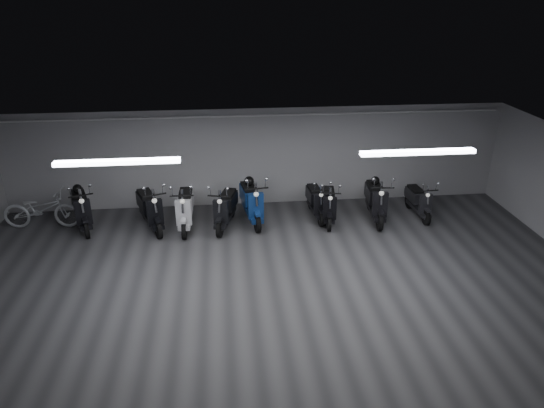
{
  "coord_description": "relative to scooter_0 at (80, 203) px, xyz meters",
  "views": [
    {
      "loc": [
        -0.96,
        -8.39,
        5.88
      ],
      "look_at": [
        0.15,
        2.5,
        1.05
      ],
      "focal_mm": 32.94,
      "sensor_mm": 36.0,
      "label": 1
    }
  ],
  "objects": [
    {
      "name": "scooter_9",
      "position": [
        8.99,
        -0.2,
        -0.12
      ],
      "size": [
        0.64,
        1.64,
        1.2
      ],
      "primitive_type": null,
      "rotation": [
        0.0,
        0.0,
        0.06
      ],
      "color": "black",
      "rests_on": "floor"
    },
    {
      "name": "helmet_1",
      "position": [
        4.38,
        0.22,
        0.34
      ],
      "size": [
        0.27,
        0.27,
        0.27
      ],
      "primitive_type": "sphere",
      "color": "black",
      "rests_on": "scooter_4"
    },
    {
      "name": "scooter_5",
      "position": [
        6.19,
        0.03,
        -0.09
      ],
      "size": [
        0.66,
        1.72,
        1.26
      ],
      "primitive_type": null,
      "rotation": [
        0.0,
        0.0,
        0.06
      ],
      "color": "black",
      "rests_on": "floor"
    },
    {
      "name": "scooter_2",
      "position": [
        2.68,
        -0.24,
        0.0
      ],
      "size": [
        0.68,
        1.95,
        1.44
      ],
      "primitive_type": null,
      "rotation": [
        0.0,
        0.0,
        -0.02
      ],
      "color": "silver",
      "rests_on": "floor"
    },
    {
      "name": "floor",
      "position": [
        4.68,
        -3.83,
        -0.72
      ],
      "size": [
        14.0,
        10.0,
        0.01
      ],
      "primitive_type": "cube",
      "color": "#353537",
      "rests_on": "ground"
    },
    {
      "name": "bicycle",
      "position": [
        -1.06,
        0.15,
        -0.09
      ],
      "size": [
        1.97,
        0.78,
        1.26
      ],
      "primitive_type": "imported",
      "rotation": [
        0.0,
        0.0,
        1.52
      ],
      "color": "silver",
      "rests_on": "floor"
    },
    {
      "name": "scooter_0",
      "position": [
        0.0,
        0.0,
        0.0
      ],
      "size": [
        1.27,
        2.03,
        1.44
      ],
      "primitive_type": null,
      "rotation": [
        0.0,
        0.0,
        0.35
      ],
      "color": "black",
      "rests_on": "floor"
    },
    {
      "name": "scooter_1",
      "position": [
        1.78,
        -0.19,
        0.01
      ],
      "size": [
        1.33,
        2.05,
        1.45
      ],
      "primitive_type": null,
      "rotation": [
        0.0,
        0.0,
        0.38
      ],
      "color": "black",
      "rests_on": "floor"
    },
    {
      "name": "back_wall",
      "position": [
        4.68,
        1.17,
        0.68
      ],
      "size": [
        14.0,
        0.01,
        2.8
      ],
      "primitive_type": "cube",
      "color": "#9F9EA1",
      "rests_on": "ground"
    },
    {
      "name": "scooter_4",
      "position": [
        4.42,
        -0.05,
        0.03
      ],
      "size": [
        0.96,
        2.08,
        1.49
      ],
      "primitive_type": null,
      "rotation": [
        0.0,
        0.0,
        0.15
      ],
      "color": "navy",
      "rests_on": "floor"
    },
    {
      "name": "scooter_8",
      "position": [
        7.75,
        -0.27,
        0.01
      ],
      "size": [
        0.85,
        2.02,
        1.46
      ],
      "primitive_type": null,
      "rotation": [
        0.0,
        0.0,
        -0.1
      ],
      "color": "black",
      "rests_on": "floor"
    },
    {
      "name": "fluor_strip_left",
      "position": [
        1.68,
        -2.83,
        2.02
      ],
      "size": [
        2.4,
        0.18,
        0.08
      ],
      "primitive_type": "cube",
      "color": "white",
      "rests_on": "ceiling"
    },
    {
      "name": "fluor_strip_right",
      "position": [
        7.68,
        -2.83,
        2.02
      ],
      "size": [
        2.4,
        0.18,
        0.08
      ],
      "primitive_type": "cube",
      "color": "white",
      "rests_on": "ceiling"
    },
    {
      "name": "conduit",
      "position": [
        4.68,
        1.09,
        1.9
      ],
      "size": [
        13.6,
        0.05,
        0.05
      ],
      "primitive_type": "cylinder",
      "rotation": [
        0.0,
        1.57,
        0.0
      ],
      "color": "white",
      "rests_on": "back_wall"
    },
    {
      "name": "helmet_0",
      "position": [
        -0.09,
        0.25,
        0.29
      ],
      "size": [
        0.24,
        0.24,
        0.24
      ],
      "primitive_type": "sphere",
      "color": "black",
      "rests_on": "scooter_0"
    },
    {
      "name": "scooter_7",
      "position": [
        6.47,
        -0.26,
        -0.07
      ],
      "size": [
        0.85,
        1.81,
        1.3
      ],
      "primitive_type": null,
      "rotation": [
        0.0,
        0.0,
        -0.16
      ],
      "color": "black",
      "rests_on": "floor"
    },
    {
      "name": "scooter_3",
      "position": [
        3.72,
        -0.29,
        -0.03
      ],
      "size": [
        1.09,
        1.95,
        1.38
      ],
      "primitive_type": null,
      "rotation": [
        0.0,
        0.0,
        -0.27
      ],
      "color": "black",
      "rests_on": "floor"
    },
    {
      "name": "ceiling",
      "position": [
        4.68,
        -3.83,
        2.09
      ],
      "size": [
        14.0,
        10.0,
        0.01
      ],
      "primitive_type": "cube",
      "color": "gray",
      "rests_on": "ground"
    },
    {
      "name": "helmet_2",
      "position": [
        7.78,
        -0.0,
        0.31
      ],
      "size": [
        0.24,
        0.24,
        0.24
      ],
      "primitive_type": "sphere",
      "color": "black",
      "rests_on": "scooter_8"
    }
  ]
}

